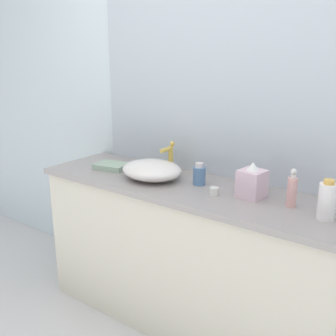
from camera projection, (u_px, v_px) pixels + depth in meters
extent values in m
cube|color=silver|center=(234.00, 95.00, 2.12)|extent=(6.00, 0.06, 2.60)
cube|color=beige|center=(185.00, 259.00, 2.21)|extent=(1.70, 0.46, 0.81)
cube|color=gray|center=(186.00, 188.00, 2.09)|extent=(1.74, 0.50, 0.03)
cube|color=#B2BCC6|center=(214.00, 70.00, 2.12)|extent=(1.53, 0.01, 1.17)
ellipsoid|color=silver|center=(152.00, 170.00, 2.17)|extent=(0.35, 0.29, 0.10)
cylinder|color=gold|center=(171.00, 159.00, 2.30)|extent=(0.03, 0.03, 0.15)
cylinder|color=gold|center=(166.00, 150.00, 2.25)|extent=(0.02, 0.09, 0.02)
sphere|color=gold|center=(172.00, 144.00, 2.29)|extent=(0.03, 0.03, 0.03)
cylinder|color=#DDA19C|center=(292.00, 192.00, 1.78)|extent=(0.04, 0.04, 0.14)
cylinder|color=silver|center=(293.00, 176.00, 1.76)|extent=(0.02, 0.02, 0.02)
sphere|color=silver|center=(294.00, 171.00, 1.75)|extent=(0.03, 0.03, 0.03)
cylinder|color=silver|center=(293.00, 172.00, 1.74)|extent=(0.01, 0.02, 0.01)
cylinder|color=#5076A1|center=(199.00, 176.00, 2.08)|extent=(0.07, 0.07, 0.09)
cylinder|color=silver|center=(199.00, 165.00, 2.07)|extent=(0.04, 0.04, 0.02)
cylinder|color=white|center=(327.00, 202.00, 1.64)|extent=(0.07, 0.07, 0.16)
cylinder|color=gold|center=(329.00, 182.00, 1.61)|extent=(0.04, 0.04, 0.02)
cube|color=silver|center=(252.00, 184.00, 1.89)|extent=(0.13, 0.13, 0.14)
cone|color=white|center=(253.00, 167.00, 1.87)|extent=(0.06, 0.06, 0.04)
cylinder|color=silver|center=(214.00, 191.00, 1.93)|extent=(0.04, 0.04, 0.04)
cube|color=#95AE98|center=(112.00, 166.00, 2.38)|extent=(0.21, 0.17, 0.03)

